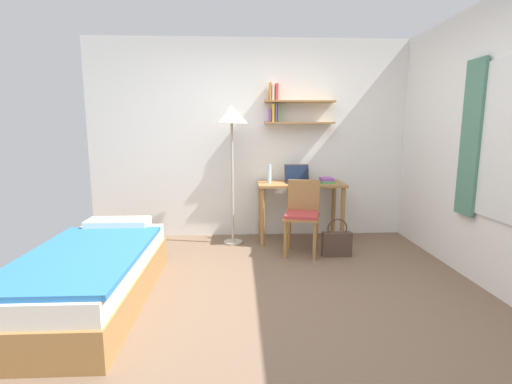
% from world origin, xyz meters
% --- Properties ---
extents(ground_plane, '(5.28, 5.28, 0.00)m').
position_xyz_m(ground_plane, '(0.00, 0.00, 0.00)').
color(ground_plane, brown).
extents(wall_back, '(4.40, 0.27, 2.60)m').
position_xyz_m(wall_back, '(0.01, 2.02, 1.31)').
color(wall_back, white).
rests_on(wall_back, ground_plane).
extents(wall_right, '(0.10, 4.40, 2.60)m').
position_xyz_m(wall_right, '(2.02, 0.00, 1.30)').
color(wall_right, white).
rests_on(wall_right, ground_plane).
extents(bed, '(0.89, 1.92, 0.54)m').
position_xyz_m(bed, '(-1.47, 0.01, 0.24)').
color(bed, '#9E703D').
rests_on(bed, ground_plane).
extents(desk, '(1.09, 0.54, 0.76)m').
position_xyz_m(desk, '(0.56, 1.70, 0.62)').
color(desk, '#9E703D').
rests_on(desk, ground_plane).
extents(desk_chair, '(0.49, 0.51, 0.85)m').
position_xyz_m(desk_chair, '(0.50, 1.20, 0.48)').
color(desk_chair, '#9E703D').
rests_on(desk_chair, ground_plane).
extents(standing_lamp, '(0.39, 0.39, 1.73)m').
position_xyz_m(standing_lamp, '(-0.31, 1.62, 1.52)').
color(standing_lamp, '#B2A893').
rests_on(standing_lamp, ground_plane).
extents(laptop, '(0.32, 0.24, 0.22)m').
position_xyz_m(laptop, '(0.52, 1.77, 0.82)').
color(laptop, black).
rests_on(laptop, desk).
extents(water_bottle, '(0.06, 0.06, 0.24)m').
position_xyz_m(water_bottle, '(0.15, 1.71, 0.88)').
color(water_bottle, silver).
rests_on(water_bottle, desk).
extents(book_stack, '(0.19, 0.23, 0.06)m').
position_xyz_m(book_stack, '(0.90, 1.71, 0.79)').
color(book_stack, '#4CA856').
rests_on(book_stack, desk).
extents(handbag, '(0.33, 0.11, 0.44)m').
position_xyz_m(handbag, '(0.88, 1.07, 0.15)').
color(handbag, '#4C382D').
rests_on(handbag, ground_plane).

